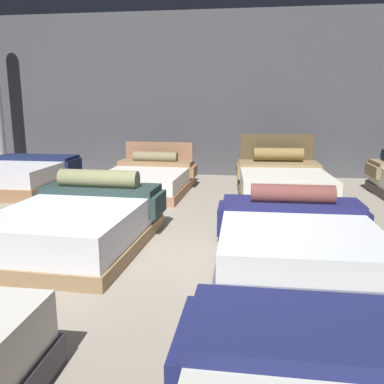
{
  "coord_description": "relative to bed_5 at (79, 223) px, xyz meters",
  "views": [
    {
      "loc": [
        0.63,
        -4.1,
        1.58
      ],
      "look_at": [
        0.02,
        0.34,
        0.61
      ],
      "focal_mm": 38.45,
      "sensor_mm": 36.0,
      "label": 1
    }
  ],
  "objects": [
    {
      "name": "bed_10",
      "position": [
        2.45,
        2.87,
        -0.01
      ],
      "size": [
        1.61,
        2.22,
        1.01
      ],
      "rotation": [
        0.0,
        0.0,
        0.05
      ],
      "color": "brown",
      "rests_on": "ground_plane"
    },
    {
      "name": "bed_6",
      "position": [
        2.39,
        -0.05,
        -0.05
      ],
      "size": [
        1.72,
        2.01,
        0.67
      ],
      "rotation": [
        0.0,
        0.0,
        0.01
      ],
      "color": "#4E4F5F",
      "rests_on": "ground_plane"
    },
    {
      "name": "bed_9",
      "position": [
        0.06,
        2.93,
        -0.04
      ],
      "size": [
        1.58,
        1.99,
        0.83
      ],
      "rotation": [
        0.0,
        0.0,
        -0.04
      ],
      "color": "#9A6B4D",
      "rests_on": "ground_plane"
    },
    {
      "name": "ground_plane",
      "position": [
        1.24,
        -0.11,
        -0.28
      ],
      "size": [
        18.0,
        18.0,
        0.02
      ],
      "primitive_type": "cube",
      "color": "gray"
    },
    {
      "name": "bed_8",
      "position": [
        -2.33,
        2.81,
        -0.01
      ],
      "size": [
        1.65,
        2.0,
        0.56
      ],
      "rotation": [
        0.0,
        0.0,
        -0.01
      ],
      "color": "#956B48",
      "rests_on": "ground_plane"
    },
    {
      "name": "bed_5",
      "position": [
        0.0,
        0.0,
        0.0
      ],
      "size": [
        1.6,
        2.15,
        0.77
      ],
      "rotation": [
        0.0,
        0.0,
        -0.04
      ],
      "color": "#91734E",
      "rests_on": "ground_plane"
    },
    {
      "name": "showroom_back_wall",
      "position": [
        1.24,
        4.93,
        1.48
      ],
      "size": [
        18.0,
        0.06,
        3.5
      ],
      "primitive_type": "cube",
      "color": "#47474C",
      "rests_on": "ground_plane"
    }
  ]
}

